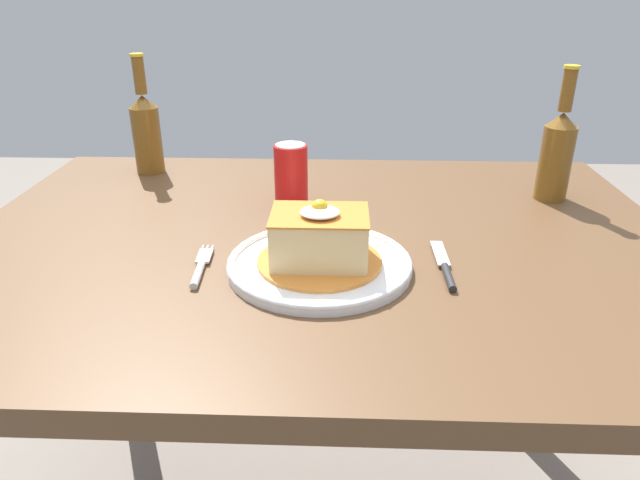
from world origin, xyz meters
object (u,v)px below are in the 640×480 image
Objects in this scene: soda_can at (291,175)px; beer_bottle_amber_far at (146,130)px; fork at (200,268)px; beer_bottle_amber at (557,152)px; knife at (446,270)px; main_plate at (320,263)px.

beer_bottle_amber_far is at bearing 149.98° from soda_can.
soda_can is (0.12, 0.29, 0.06)m from fork.
beer_bottle_amber is (0.53, 0.06, 0.04)m from soda_can.
beer_bottle_amber is at bearing -9.34° from beer_bottle_amber_far.
knife is at bearing -38.43° from beer_bottle_amber_far.
beer_bottle_amber is (0.27, 0.34, 0.09)m from knife.
fork is at bearing -178.64° from knife.
fork is 0.53× the size of beer_bottle_amber_far.
soda_can is (-0.26, 0.28, 0.06)m from knife.
main_plate reaches higher than fork.
fork and knife have the same top height.
fork is 0.74m from beer_bottle_amber.
beer_bottle_amber_far is at bearing 114.85° from fork.
beer_bottle_amber is at bearing 6.08° from soda_can.
beer_bottle_amber and beer_bottle_amber_far have the same top height.
main_plate is at bearing 5.63° from fork.
beer_bottle_amber_far is at bearing 170.66° from beer_bottle_amber.
beer_bottle_amber_far is (-0.87, 0.14, 0.00)m from beer_bottle_amber.
main_plate reaches higher than knife.
beer_bottle_amber reaches higher than soda_can.
fork is (-0.19, -0.02, -0.00)m from main_plate.
main_plate is 0.64m from beer_bottle_amber_far.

